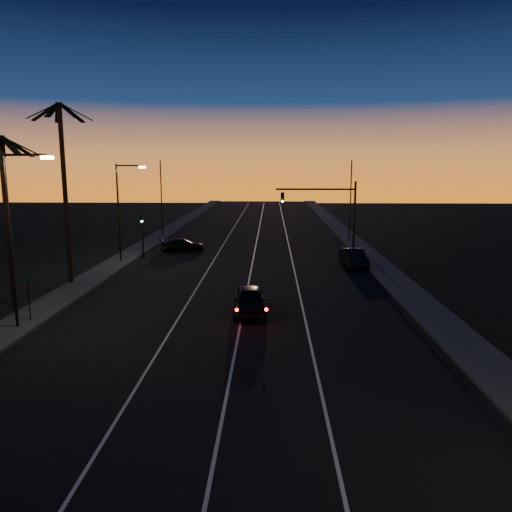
{
  "coord_description": "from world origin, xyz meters",
  "views": [
    {
      "loc": [
        2.1,
        -4.36,
        8.32
      ],
      "look_at": [
        1.22,
        24.61,
        3.08
      ],
      "focal_mm": 35.0,
      "sensor_mm": 36.0,
      "label": 1
    }
  ],
  "objects_px": {
    "signal_mast": "(328,207)",
    "lead_car": "(250,301)",
    "right_car": "(354,258)",
    "cross_car": "(182,245)"
  },
  "relations": [
    {
      "from": "right_car",
      "to": "cross_car",
      "type": "bearing_deg",
      "value": 155.34
    },
    {
      "from": "signal_mast",
      "to": "cross_car",
      "type": "bearing_deg",
      "value": 164.26
    },
    {
      "from": "signal_mast",
      "to": "lead_car",
      "type": "bearing_deg",
      "value": -110.15
    },
    {
      "from": "signal_mast",
      "to": "right_car",
      "type": "bearing_deg",
      "value": -60.5
    },
    {
      "from": "signal_mast",
      "to": "right_car",
      "type": "relative_size",
      "value": 1.52
    },
    {
      "from": "signal_mast",
      "to": "right_car",
      "type": "distance_m",
      "value": 5.52
    },
    {
      "from": "signal_mast",
      "to": "lead_car",
      "type": "distance_m",
      "value": 18.47
    },
    {
      "from": "signal_mast",
      "to": "right_car",
      "type": "xyz_separation_m",
      "value": [
        1.86,
        -3.3,
        -4.02
      ]
    },
    {
      "from": "signal_mast",
      "to": "cross_car",
      "type": "height_order",
      "value": "signal_mast"
    },
    {
      "from": "right_car",
      "to": "signal_mast",
      "type": "bearing_deg",
      "value": 119.5
    }
  ]
}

